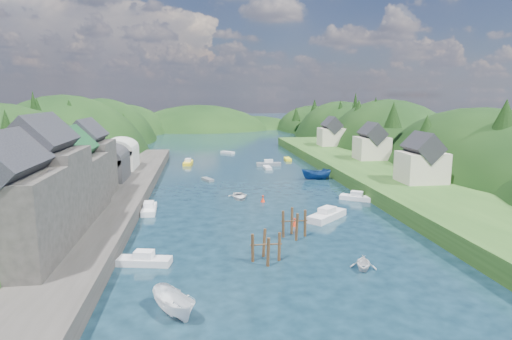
{
  "coord_description": "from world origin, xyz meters",
  "views": [
    {
      "loc": [
        -9.33,
        -43.9,
        16.73
      ],
      "look_at": [
        0.0,
        28.0,
        4.0
      ],
      "focal_mm": 30.0,
      "sensor_mm": 36.0,
      "label": 1
    }
  ],
  "objects": [
    {
      "name": "channel_buoy_near",
      "position": [
        2.47,
        8.22,
        0.48
      ],
      "size": [
        0.7,
        0.7,
        1.1
      ],
      "color": "red",
      "rests_on": "ground"
    },
    {
      "name": "quayside_buildings",
      "position": [
        -26.0,
        6.39,
        7.09
      ],
      "size": [
        8.0,
        35.84,
        12.9
      ],
      "color": "#2D2B28",
      "rests_on": "quay_left"
    },
    {
      "name": "hillside_right",
      "position": [
        45.0,
        75.0,
        -7.41
      ],
      "size": [
        36.0,
        245.56,
        48.0
      ],
      "color": "black",
      "rests_on": "ground"
    },
    {
      "name": "terrace_right",
      "position": [
        25.0,
        40.0,
        1.2
      ],
      "size": [
        16.0,
        120.0,
        2.4
      ],
      "primitive_type": "cube",
      "color": "#234719",
      "rests_on": "ground"
    },
    {
      "name": "hillside_left",
      "position": [
        -45.0,
        75.0,
        -8.03
      ],
      "size": [
        44.0,
        245.56,
        52.0
      ],
      "color": "black",
      "rests_on": "ground"
    },
    {
      "name": "moored_boats",
      "position": [
        0.97,
        23.46,
        0.64
      ],
      "size": [
        36.31,
        97.01,
        2.35
      ],
      "color": "white",
      "rests_on": "ground"
    },
    {
      "name": "terrace_left_grass",
      "position": [
        -31.0,
        20.0,
        1.25
      ],
      "size": [
        12.0,
        110.0,
        2.5
      ],
      "primitive_type": "cube",
      "color": "#234719",
      "rests_on": "ground"
    },
    {
      "name": "channel_buoy_far",
      "position": [
        0.24,
        21.32,
        0.48
      ],
      "size": [
        0.7,
        0.7,
        1.1
      ],
      "color": "red",
      "rests_on": "ground"
    },
    {
      "name": "ground",
      "position": [
        0.0,
        50.0,
        0.0
      ],
      "size": [
        600.0,
        600.0,
        0.0
      ],
      "primitive_type": "plane",
      "color": "black",
      "rests_on": "ground"
    },
    {
      "name": "right_bank_cottages",
      "position": [
        28.0,
        48.33,
        5.84
      ],
      "size": [
        9.0,
        59.24,
        8.41
      ],
      "color": "beige",
      "rests_on": "terrace_right"
    },
    {
      "name": "piling_cluster_far",
      "position": [
        1.48,
        4.04,
        1.38
      ],
      "size": [
        3.18,
        2.97,
        3.9
      ],
      "color": "#382314",
      "rests_on": "ground"
    },
    {
      "name": "piling_cluster_near",
      "position": [
        -3.0,
        -3.0,
        1.22
      ],
      "size": [
        3.28,
        3.05,
        3.58
      ],
      "color": "#382314",
      "rests_on": "ground"
    },
    {
      "name": "far_hills",
      "position": [
        1.22,
        174.01,
        -10.8
      ],
      "size": [
        103.0,
        68.0,
        44.0
      ],
      "color": "black",
      "rests_on": "ground"
    },
    {
      "name": "boat_sheds",
      "position": [
        -26.0,
        39.0,
        5.27
      ],
      "size": [
        7.0,
        21.0,
        7.5
      ],
      "color": "#2D2D30",
      "rests_on": "quay_left"
    },
    {
      "name": "quay_left",
      "position": [
        -24.0,
        20.0,
        1.0
      ],
      "size": [
        12.0,
        110.0,
        2.0
      ],
      "primitive_type": "cube",
      "color": "#2D2B28",
      "rests_on": "ground"
    },
    {
      "name": "hill_trees",
      "position": [
        0.9,
        65.1,
        11.08
      ],
      "size": [
        90.25,
        145.65,
        12.42
      ],
      "color": "black",
      "rests_on": "ground"
    }
  ]
}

